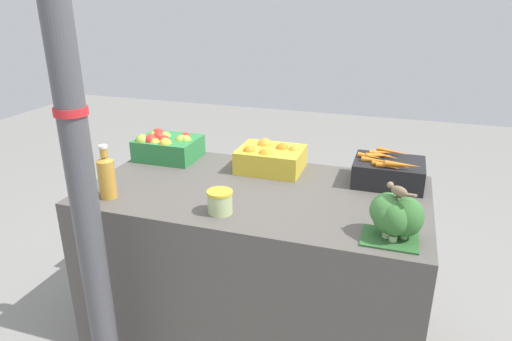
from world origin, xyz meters
TOP-DOWN VIEW (x-y plane):
  - ground_plane at (0.00, 0.00)m, footprint 10.00×10.00m
  - market_table at (0.00, 0.00)m, footprint 1.67×0.90m
  - support_pole at (-0.50, -0.65)m, footprint 0.12×0.12m
  - apple_crate at (-0.64, 0.27)m, footprint 0.35×0.28m
  - orange_crate at (-0.01, 0.28)m, footprint 0.35×0.28m
  - carrot_crate at (0.62, 0.28)m, footprint 0.35×0.28m
  - broccoli_pile at (0.67, -0.30)m, footprint 0.23×0.20m
  - juice_bottle_golden at (-0.75, -0.31)m, footprint 0.07×0.07m
  - juice_bottle_amber at (-0.64, -0.31)m, footprint 0.08×0.08m
  - pickle_jar at (-0.07, -0.30)m, footprint 0.11×0.11m
  - sparrow_bird at (0.67, -0.30)m, footprint 0.12×0.09m

SIDE VIEW (x-z plane):
  - ground_plane at x=0.00m, z-range 0.00..0.00m
  - market_table at x=0.00m, z-range 0.00..0.84m
  - pickle_jar at x=-0.07m, z-range 0.84..0.94m
  - carrot_crate at x=0.62m, z-range 0.83..0.99m
  - orange_crate at x=-0.01m, z-range 0.83..0.99m
  - apple_crate at x=-0.64m, z-range 0.84..1.00m
  - broccoli_pile at x=0.67m, z-range 0.85..1.03m
  - juice_bottle_golden at x=-0.75m, z-range 0.82..1.08m
  - juice_bottle_amber at x=-0.64m, z-range 0.82..1.08m
  - sparrow_bird at x=0.67m, z-range 1.02..1.07m
  - support_pole at x=-0.50m, z-range 0.00..2.49m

